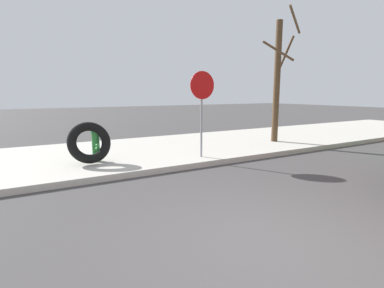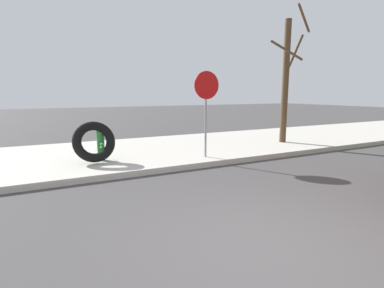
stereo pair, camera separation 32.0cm
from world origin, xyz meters
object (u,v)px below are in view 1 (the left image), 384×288
object	(u,v)px
fire_hydrant	(96,143)
bare_tree	(278,79)
loose_tire	(89,143)
stop_sign	(202,98)

from	to	relation	value
fire_hydrant	bare_tree	world-z (taller)	bare_tree
loose_tire	stop_sign	xyz separation A→B (m)	(2.91, -0.74, 1.11)
loose_tire	stop_sign	bearing A→B (deg)	-14.29
fire_hydrant	bare_tree	xyz separation A→B (m)	(6.56, -0.00, 1.82)
fire_hydrant	stop_sign	xyz separation A→B (m)	(2.71, -0.95, 1.17)
loose_tire	bare_tree	xyz separation A→B (m)	(6.77, 0.21, 1.76)
fire_hydrant	loose_tire	bearing A→B (deg)	-134.25
fire_hydrant	loose_tire	world-z (taller)	loose_tire
bare_tree	loose_tire	bearing A→B (deg)	-178.21
stop_sign	bare_tree	bearing A→B (deg)	13.87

